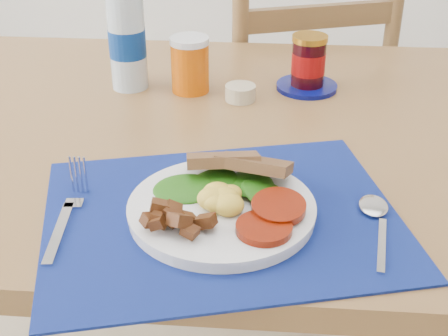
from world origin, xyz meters
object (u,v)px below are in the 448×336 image
object	(u,v)px
juice_glass	(190,66)
jam_on_saucer	(308,66)
chair_far	(298,64)
breakfast_plate	(218,205)
water_bottle	(127,34)

from	to	relation	value
juice_glass	jam_on_saucer	distance (m)	0.23
chair_far	breakfast_plate	size ratio (longest dim) A/B	5.03
chair_far	water_bottle	size ratio (longest dim) A/B	5.14
jam_on_saucer	breakfast_plate	bearing A→B (deg)	-106.08
water_bottle	jam_on_saucer	world-z (taller)	water_bottle
water_bottle	jam_on_saucer	xyz separation A→B (m)	(0.35, 0.02, -0.06)
breakfast_plate	water_bottle	distance (m)	0.50
water_bottle	jam_on_saucer	bearing A→B (deg)	3.21
chair_far	breakfast_plate	world-z (taller)	chair_far
water_bottle	juice_glass	xyz separation A→B (m)	(0.12, -0.01, -0.06)
water_bottle	jam_on_saucer	size ratio (longest dim) A/B	2.03
juice_glass	jam_on_saucer	size ratio (longest dim) A/B	0.85
breakfast_plate	jam_on_saucer	world-z (taller)	jam_on_saucer
breakfast_plate	water_bottle	size ratio (longest dim) A/B	1.02
chair_far	water_bottle	world-z (taller)	chair_far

